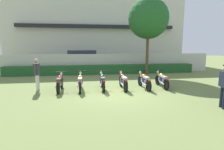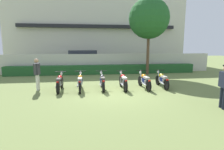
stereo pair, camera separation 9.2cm
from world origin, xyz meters
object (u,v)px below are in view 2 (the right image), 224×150
motorcycle_in_row_1 (80,82)px  motorcycle_in_row_3 (123,81)px  motorcycle_in_row_4 (144,81)px  motorcycle_in_row_5 (162,80)px  inspector_person (37,72)px  motorcycle_in_row_0 (60,82)px  tree_near_inspector (149,19)px  motorcycle_in_row_2 (102,81)px  parked_car (84,60)px

motorcycle_in_row_1 → motorcycle_in_row_3: bearing=-92.4°
motorcycle_in_row_4 → motorcycle_in_row_5: bearing=-86.7°
motorcycle_in_row_1 → inspector_person: 2.33m
motorcycle_in_row_0 → motorcycle_in_row_1: 1.05m
tree_near_inspector → motorcycle_in_row_5: (-0.69, -4.52, -3.98)m
tree_near_inspector → motorcycle_in_row_1: bearing=-138.9°
motorcycle_in_row_2 → motorcycle_in_row_3: 1.13m
motorcycle_in_row_0 → motorcycle_in_row_5: 5.59m
tree_near_inspector → motorcycle_in_row_5: tree_near_inspector is taller
motorcycle_in_row_0 → motorcycle_in_row_3: bearing=-91.4°
motorcycle_in_row_4 → motorcycle_in_row_3: bearing=88.6°
motorcycle_in_row_0 → motorcycle_in_row_3: 3.34m
motorcycle_in_row_3 → motorcycle_in_row_4: size_ratio=0.98×
motorcycle_in_row_0 → motorcycle_in_row_2: (2.21, 0.02, -0.00)m
parked_car → inspector_person: 8.56m
motorcycle_in_row_2 → motorcycle_in_row_3: size_ratio=1.03×
parked_car → motorcycle_in_row_4: (3.42, -8.68, -0.49)m
inspector_person → motorcycle_in_row_1: bearing=-9.5°
motorcycle_in_row_0 → motorcycle_in_row_4: 4.52m
motorcycle_in_row_1 → motorcycle_in_row_0: bearing=88.3°
motorcycle_in_row_1 → motorcycle_in_row_4: motorcycle_in_row_1 is taller
parked_car → motorcycle_in_row_2: bearing=-87.3°
motorcycle_in_row_4 → motorcycle_in_row_5: size_ratio=1.03×
motorcycle_in_row_3 → motorcycle_in_row_2: bearing=83.5°
motorcycle_in_row_4 → inspector_person: 5.75m
tree_near_inspector → motorcycle_in_row_1: 8.00m
parked_car → tree_near_inspector: size_ratio=0.77×
motorcycle_in_row_0 → motorcycle_in_row_1: size_ratio=0.93×
inspector_person → parked_car: bearing=74.5°
motorcycle_in_row_1 → motorcycle_in_row_3: 2.29m
tree_near_inspector → motorcycle_in_row_2: (-4.07, -4.53, -3.97)m
tree_near_inspector → motorcycle_in_row_0: 8.71m
motorcycle_in_row_2 → motorcycle_in_row_5: (3.38, 0.01, -0.01)m
tree_near_inspector → motorcycle_in_row_4: size_ratio=3.21×
motorcycle_in_row_1 → motorcycle_in_row_2: bearing=-88.4°
tree_near_inspector → motorcycle_in_row_3: tree_near_inspector is taller
tree_near_inspector → motorcycle_in_row_2: bearing=-131.9°
tree_near_inspector → motorcycle_in_row_3: bearing=-122.4°
tree_near_inspector → motorcycle_in_row_4: (-1.76, -4.63, -3.98)m
tree_near_inspector → motorcycle_in_row_0: bearing=-144.1°
motorcycle_in_row_1 → motorcycle_in_row_5: (4.54, 0.05, -0.02)m
motorcycle_in_row_3 → inspector_person: size_ratio=1.09×
tree_near_inspector → motorcycle_in_row_4: tree_near_inspector is taller
motorcycle_in_row_3 → inspector_person: inspector_person is taller
parked_car → motorcycle_in_row_2: (1.11, -8.58, -0.49)m
motorcycle_in_row_4 → motorcycle_in_row_1: bearing=86.6°
parked_car → motorcycle_in_row_0: size_ratio=2.54×
tree_near_inspector → motorcycle_in_row_1: size_ratio=3.06×
parked_car → motorcycle_in_row_4: parked_car is taller
motorcycle_in_row_1 → motorcycle_in_row_4: (3.47, -0.06, -0.01)m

